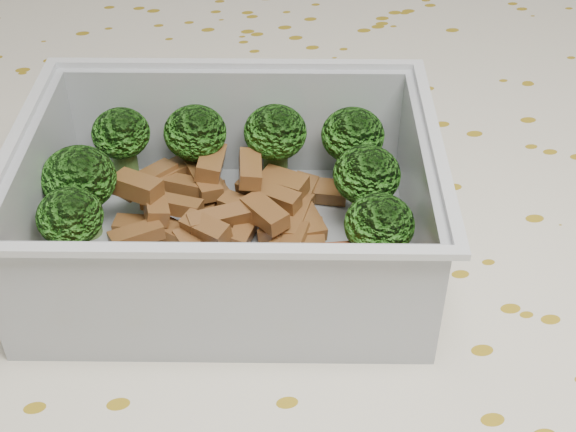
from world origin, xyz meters
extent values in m
cube|color=brown|center=(0.00, 0.00, 0.73)|extent=(1.40, 0.90, 0.04)
cube|color=silver|center=(0.00, 0.00, 0.75)|extent=(1.46, 0.96, 0.01)
cube|color=silver|center=(0.00, 0.48, 0.66)|extent=(1.46, 0.01, 0.18)
cube|color=silver|center=(-0.02, 0.00, 0.76)|extent=(0.20, 0.17, 0.00)
cube|color=silver|center=(0.00, 0.06, 0.79)|extent=(0.18, 0.04, 0.06)
cube|color=silver|center=(-0.03, -0.07, 0.79)|extent=(0.18, 0.04, 0.06)
cube|color=silver|center=(0.07, -0.02, 0.79)|extent=(0.03, 0.13, 0.06)
cube|color=silver|center=(-0.10, 0.02, 0.79)|extent=(0.03, 0.13, 0.06)
cube|color=silver|center=(0.00, 0.07, 0.82)|extent=(0.19, 0.04, 0.00)
cube|color=silver|center=(-0.03, -0.07, 0.82)|extent=(0.19, 0.04, 0.00)
cube|color=silver|center=(0.07, -0.02, 0.82)|extent=(0.03, 0.13, 0.00)
cube|color=silver|center=(-0.11, 0.02, 0.82)|extent=(0.03, 0.13, 0.00)
cylinder|color=#608C3F|center=(-0.06, 0.06, 0.77)|extent=(0.01, 0.01, 0.02)
ellipsoid|color=#357F22|center=(-0.06, 0.06, 0.80)|extent=(0.03, 0.03, 0.02)
cylinder|color=#608C3F|center=(-0.03, 0.05, 0.77)|extent=(0.01, 0.01, 0.02)
ellipsoid|color=#357F22|center=(-0.03, 0.05, 0.79)|extent=(0.03, 0.03, 0.03)
cylinder|color=#608C3F|center=(0.01, 0.04, 0.77)|extent=(0.01, 0.01, 0.02)
ellipsoid|color=#357F22|center=(0.01, 0.04, 0.79)|extent=(0.03, 0.03, 0.03)
cylinder|color=#608C3F|center=(0.05, 0.03, 0.77)|extent=(0.01, 0.01, 0.02)
ellipsoid|color=#357F22|center=(0.05, 0.03, 0.79)|extent=(0.03, 0.03, 0.03)
cylinder|color=#608C3F|center=(-0.08, 0.02, 0.77)|extent=(0.01, 0.01, 0.02)
ellipsoid|color=#357F22|center=(-0.08, 0.02, 0.79)|extent=(0.03, 0.03, 0.03)
cylinder|color=#608C3F|center=(0.05, 0.00, 0.77)|extent=(0.01, 0.01, 0.02)
ellipsoid|color=#357F22|center=(0.05, 0.00, 0.79)|extent=(0.03, 0.03, 0.03)
cylinder|color=#608C3F|center=(-0.09, -0.01, 0.77)|extent=(0.01, 0.01, 0.02)
ellipsoid|color=#357F22|center=(-0.09, -0.01, 0.80)|extent=(0.03, 0.03, 0.02)
cylinder|color=#608C3F|center=(0.04, -0.04, 0.77)|extent=(0.01, 0.01, 0.02)
ellipsoid|color=#357F22|center=(0.04, -0.04, 0.79)|extent=(0.03, 0.03, 0.03)
cube|color=brown|center=(-0.03, 0.03, 0.78)|extent=(0.02, 0.03, 0.01)
cube|color=brown|center=(-0.01, 0.01, 0.78)|extent=(0.03, 0.03, 0.01)
cube|color=brown|center=(-0.05, 0.04, 0.78)|extent=(0.03, 0.03, 0.01)
cube|color=brown|center=(0.02, 0.02, 0.77)|extent=(0.03, 0.03, 0.01)
cube|color=brown|center=(0.00, 0.02, 0.78)|extent=(0.03, 0.03, 0.01)
cube|color=brown|center=(-0.05, 0.02, 0.78)|extent=(0.01, 0.03, 0.01)
cube|color=brown|center=(0.01, 0.02, 0.78)|extent=(0.03, 0.02, 0.01)
cube|color=brown|center=(0.02, 0.00, 0.77)|extent=(0.02, 0.03, 0.01)
cube|color=brown|center=(0.01, -0.01, 0.77)|extent=(0.02, 0.02, 0.01)
cube|color=brown|center=(-0.03, 0.00, 0.78)|extent=(0.02, 0.02, 0.01)
cube|color=brown|center=(-0.01, 0.00, 0.77)|extent=(0.02, 0.03, 0.01)
cube|color=brown|center=(0.03, 0.03, 0.77)|extent=(0.03, 0.02, 0.01)
cube|color=brown|center=(0.02, -0.01, 0.77)|extent=(0.02, 0.03, 0.01)
cube|color=brown|center=(0.00, 0.02, 0.79)|extent=(0.01, 0.03, 0.01)
cube|color=brown|center=(0.01, 0.01, 0.77)|extent=(0.03, 0.03, 0.01)
cube|color=brown|center=(0.01, -0.01, 0.77)|extent=(0.02, 0.03, 0.01)
cube|color=brown|center=(-0.02, 0.04, 0.78)|extent=(0.02, 0.03, 0.01)
cube|color=brown|center=(-0.03, 0.03, 0.78)|extent=(0.03, 0.02, 0.01)
cube|color=brown|center=(0.01, 0.00, 0.77)|extent=(0.02, 0.03, 0.01)
cube|color=brown|center=(-0.02, 0.00, 0.78)|extent=(0.03, 0.01, 0.01)
cube|color=brown|center=(-0.06, 0.00, 0.78)|extent=(0.03, 0.02, 0.01)
cube|color=brown|center=(-0.04, 0.02, 0.78)|extent=(0.03, 0.02, 0.01)
cube|color=brown|center=(0.01, 0.02, 0.77)|extent=(0.03, 0.03, 0.01)
cube|color=brown|center=(-0.03, 0.00, 0.77)|extent=(0.03, 0.02, 0.01)
cube|color=brown|center=(-0.05, 0.01, 0.77)|extent=(0.03, 0.03, 0.01)
cube|color=brown|center=(-0.06, 0.02, 0.77)|extent=(0.03, 0.02, 0.01)
cube|color=brown|center=(-0.02, 0.03, 0.77)|extent=(0.02, 0.03, 0.01)
cube|color=brown|center=(-0.02, 0.03, 0.77)|extent=(0.02, 0.03, 0.01)
cube|color=brown|center=(0.00, 0.00, 0.78)|extent=(0.02, 0.03, 0.01)
cube|color=brown|center=(-0.03, 0.00, 0.77)|extent=(0.03, 0.02, 0.01)
cube|color=brown|center=(-0.06, 0.02, 0.79)|extent=(0.03, 0.02, 0.01)
cube|color=brown|center=(-0.04, 0.04, 0.78)|extent=(0.03, 0.03, 0.01)
cylinder|color=#BB562F|center=(-0.02, -0.04, 0.78)|extent=(0.14, 0.04, 0.03)
sphere|color=#BB562F|center=(0.05, -0.05, 0.78)|extent=(0.03, 0.03, 0.03)
sphere|color=#BB562F|center=(-0.09, -0.04, 0.78)|extent=(0.03, 0.03, 0.03)
camera|label=1|loc=(-0.05, -0.29, 1.01)|focal=50.00mm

